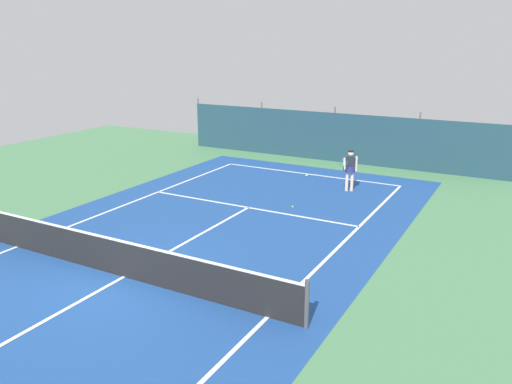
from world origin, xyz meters
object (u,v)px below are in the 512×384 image
object	(u,v)px
tennis_net	(123,258)
parked_car	(311,134)
tennis_player	(350,168)
tennis_ball_near_player	(293,207)

from	to	relation	value
tennis_net	parked_car	size ratio (longest dim) A/B	2.30
tennis_player	parked_car	distance (m)	8.31
tennis_net	tennis_player	world-z (taller)	tennis_player
parked_car	tennis_ball_near_player	bearing A→B (deg)	-62.80
tennis_net	tennis_player	bearing A→B (deg)	76.44
tennis_ball_near_player	parked_car	bearing A→B (deg)	109.46
tennis_player	tennis_net	bearing A→B (deg)	55.70
tennis_net	parked_car	distance (m)	17.26
tennis_net	tennis_player	distance (m)	10.51
tennis_player	tennis_ball_near_player	distance (m)	3.34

